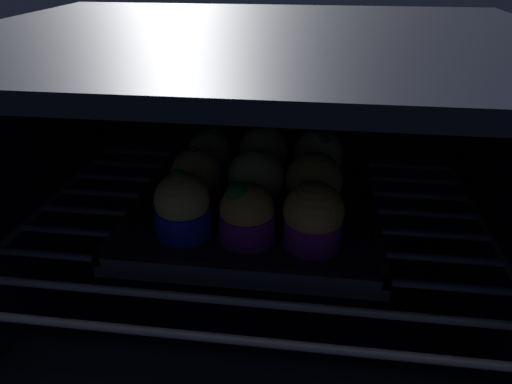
{
  "coord_description": "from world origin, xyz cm",
  "views": [
    {
      "loc": [
        6.41,
        -25.53,
        42.64
      ],
      "look_at": [
        0.0,
        23.14,
        17.05
      ],
      "focal_mm": 32.95,
      "sensor_mm": 36.0,
      "label": 1
    }
  ],
  "objects_px": {
    "muffin_row0_col1": "(244,214)",
    "muffin_row0_col2": "(313,217)",
    "muffin_row1_col0": "(196,178)",
    "muffin_row2_col1": "(264,156)",
    "muffin_row2_col2": "(318,159)",
    "muffin_row2_col0": "(210,157)",
    "muffin_row1_col2": "(314,185)",
    "baking_tray": "(256,209)",
    "muffin_row0_col0": "(183,207)",
    "muffin_row1_col1": "(259,182)"
  },
  "relations": [
    {
      "from": "muffin_row1_col0",
      "to": "muffin_row1_col2",
      "type": "height_order",
      "value": "same"
    },
    {
      "from": "muffin_row2_col0",
      "to": "muffin_row2_col2",
      "type": "distance_m",
      "value": 0.14
    },
    {
      "from": "muffin_row0_col1",
      "to": "muffin_row2_col1",
      "type": "height_order",
      "value": "muffin_row2_col1"
    },
    {
      "from": "muffin_row0_col0",
      "to": "muffin_row0_col1",
      "type": "distance_m",
      "value": 0.07
    },
    {
      "from": "muffin_row1_col0",
      "to": "muffin_row2_col1",
      "type": "xyz_separation_m",
      "value": [
        0.07,
        0.07,
        0.0
      ]
    },
    {
      "from": "muffin_row1_col2",
      "to": "muffin_row1_col0",
      "type": "bearing_deg",
      "value": 178.93
    },
    {
      "from": "muffin_row0_col2",
      "to": "baking_tray",
      "type": "bearing_deg",
      "value": 132.81
    },
    {
      "from": "baking_tray",
      "to": "muffin_row2_col0",
      "type": "bearing_deg",
      "value": 135.76
    },
    {
      "from": "muffin_row2_col0",
      "to": "muffin_row0_col2",
      "type": "bearing_deg",
      "value": -45.73
    },
    {
      "from": "muffin_row1_col1",
      "to": "muffin_row2_col0",
      "type": "xyz_separation_m",
      "value": [
        -0.07,
        0.07,
        -0.0
      ]
    },
    {
      "from": "baking_tray",
      "to": "muffin_row0_col1",
      "type": "height_order",
      "value": "muffin_row0_col1"
    },
    {
      "from": "baking_tray",
      "to": "muffin_row1_col2",
      "type": "relative_size",
      "value": 3.94
    },
    {
      "from": "muffin_row0_col2",
      "to": "muffin_row1_col0",
      "type": "distance_m",
      "value": 0.16
    },
    {
      "from": "muffin_row0_col0",
      "to": "muffin_row0_col2",
      "type": "xyz_separation_m",
      "value": [
        0.14,
        -0.0,
        -0.0
      ]
    },
    {
      "from": "muffin_row2_col0",
      "to": "muffin_row2_col1",
      "type": "height_order",
      "value": "muffin_row2_col1"
    },
    {
      "from": "muffin_row0_col1",
      "to": "muffin_row2_col2",
      "type": "xyz_separation_m",
      "value": [
        0.07,
        0.14,
        0.0
      ]
    },
    {
      "from": "muffin_row0_col2",
      "to": "muffin_row1_col2",
      "type": "xyz_separation_m",
      "value": [
        -0.0,
        0.07,
        0.0
      ]
    },
    {
      "from": "muffin_row1_col1",
      "to": "muffin_row2_col1",
      "type": "distance_m",
      "value": 0.07
    },
    {
      "from": "muffin_row1_col0",
      "to": "muffin_row1_col2",
      "type": "xyz_separation_m",
      "value": [
        0.14,
        -0.0,
        0.0
      ]
    },
    {
      "from": "muffin_row0_col1",
      "to": "muffin_row2_col1",
      "type": "bearing_deg",
      "value": 88.33
    },
    {
      "from": "muffin_row2_col0",
      "to": "muffin_row1_col1",
      "type": "bearing_deg",
      "value": -43.52
    },
    {
      "from": "muffin_row0_col0",
      "to": "muffin_row0_col1",
      "type": "relative_size",
      "value": 1.09
    },
    {
      "from": "muffin_row1_col1",
      "to": "muffin_row2_col1",
      "type": "xyz_separation_m",
      "value": [
        -0.0,
        0.07,
        0.0
      ]
    },
    {
      "from": "muffin_row1_col0",
      "to": "muffin_row1_col2",
      "type": "bearing_deg",
      "value": -1.07
    },
    {
      "from": "muffin_row0_col0",
      "to": "muffin_row1_col0",
      "type": "distance_m",
      "value": 0.07
    },
    {
      "from": "muffin_row1_col0",
      "to": "muffin_row1_col2",
      "type": "relative_size",
      "value": 1.0
    },
    {
      "from": "muffin_row1_col0",
      "to": "muffin_row2_col1",
      "type": "distance_m",
      "value": 0.1
    },
    {
      "from": "muffin_row1_col1",
      "to": "muffin_row2_col2",
      "type": "bearing_deg",
      "value": 47.58
    },
    {
      "from": "muffin_row0_col0",
      "to": "muffin_row2_col2",
      "type": "height_order",
      "value": "muffin_row0_col0"
    },
    {
      "from": "muffin_row1_col0",
      "to": "muffin_row2_col2",
      "type": "distance_m",
      "value": 0.16
    },
    {
      "from": "baking_tray",
      "to": "muffin_row0_col2",
      "type": "distance_m",
      "value": 0.11
    },
    {
      "from": "muffin_row1_col1",
      "to": "muffin_row2_col0",
      "type": "distance_m",
      "value": 0.1
    },
    {
      "from": "muffin_row1_col0",
      "to": "muffin_row0_col0",
      "type": "bearing_deg",
      "value": -87.45
    },
    {
      "from": "muffin_row0_col2",
      "to": "muffin_row1_col1",
      "type": "height_order",
      "value": "muffin_row1_col1"
    },
    {
      "from": "baking_tray",
      "to": "muffin_row1_col1",
      "type": "relative_size",
      "value": 3.92
    },
    {
      "from": "muffin_row0_col1",
      "to": "muffin_row0_col2",
      "type": "xyz_separation_m",
      "value": [
        0.07,
        -0.0,
        0.0
      ]
    },
    {
      "from": "muffin_row0_col1",
      "to": "muffin_row1_col2",
      "type": "xyz_separation_m",
      "value": [
        0.07,
        0.07,
        0.0
      ]
    },
    {
      "from": "muffin_row0_col1",
      "to": "muffin_row1_col2",
      "type": "distance_m",
      "value": 0.1
    },
    {
      "from": "muffin_row1_col2",
      "to": "muffin_row0_col2",
      "type": "bearing_deg",
      "value": -88.95
    },
    {
      "from": "baking_tray",
      "to": "muffin_row2_col2",
      "type": "height_order",
      "value": "muffin_row2_col2"
    },
    {
      "from": "baking_tray",
      "to": "muffin_row0_col0",
      "type": "height_order",
      "value": "muffin_row0_col0"
    },
    {
      "from": "muffin_row0_col1",
      "to": "muffin_row2_col2",
      "type": "height_order",
      "value": "muffin_row2_col2"
    },
    {
      "from": "muffin_row0_col2",
      "to": "muffin_row2_col2",
      "type": "relative_size",
      "value": 0.97
    },
    {
      "from": "muffin_row0_col0",
      "to": "muffin_row0_col2",
      "type": "bearing_deg",
      "value": -1.32
    },
    {
      "from": "baking_tray",
      "to": "muffin_row2_col1",
      "type": "relative_size",
      "value": 3.74
    },
    {
      "from": "muffin_row0_col1",
      "to": "muffin_row0_col2",
      "type": "bearing_deg",
      "value": -1.72
    },
    {
      "from": "baking_tray",
      "to": "muffin_row2_col1",
      "type": "xyz_separation_m",
      "value": [
        0.0,
        0.07,
        0.04
      ]
    },
    {
      "from": "baking_tray",
      "to": "muffin_row1_col0",
      "type": "relative_size",
      "value": 3.95
    },
    {
      "from": "muffin_row1_col0",
      "to": "muffin_row0_col1",
      "type": "bearing_deg",
      "value": -46.3
    },
    {
      "from": "muffin_row2_col1",
      "to": "muffin_row0_col0",
      "type": "bearing_deg",
      "value": -116.46
    }
  ]
}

